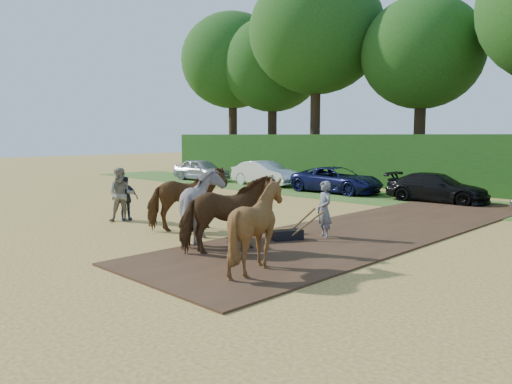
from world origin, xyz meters
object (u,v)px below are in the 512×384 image
Objects in this scene: spectator_far at (125,198)px; plough_team at (219,210)px; spectator_near at (121,195)px; parked_cars at (417,186)px.

spectator_far is 0.22× the size of plough_team.
spectator_near reaches higher than spectator_far.
spectator_near is 5.36m from plough_team.
spectator_far reaches higher than parked_cars.
plough_team is at bearing -80.79° from spectator_far.
parked_cars is (-0.72, 12.37, -0.31)m from plough_team.
spectator_near reaches higher than parked_cars.
spectator_far is 12.81m from parked_cars.
spectator_near is 1.21× the size of spectator_far.
plough_team is (5.35, -0.26, 0.06)m from spectator_near.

